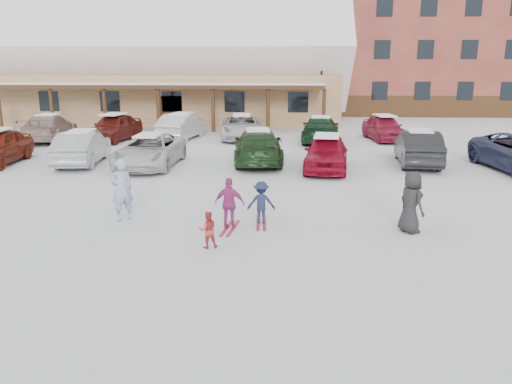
# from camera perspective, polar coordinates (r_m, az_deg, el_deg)

# --- Properties ---
(ground) EXTENTS (160.00, 160.00, 0.00)m
(ground) POSITION_cam_1_polar(r_m,az_deg,el_deg) (12.69, -1.61, -5.48)
(ground) COLOR silver
(ground) RESTS_ON ground
(day_lodge) EXTENTS (29.12, 12.50, 10.38)m
(day_lodge) POSITION_cam_1_polar(r_m,az_deg,el_deg) (41.09, -11.27, 13.58)
(day_lodge) COLOR tan
(day_lodge) RESTS_ON ground
(alpine_hotel) EXTENTS (31.48, 14.01, 21.48)m
(alpine_hotel) POSITION_cam_1_polar(r_m,az_deg,el_deg) (51.80, 18.98, 18.40)
(alpine_hotel) COLOR maroon
(alpine_hotel) RESTS_ON ground
(lamp_post) EXTENTS (0.50, 0.25, 6.01)m
(lamp_post) POSITION_cam_1_polar(r_m,az_deg,el_deg) (36.87, 7.49, 12.83)
(lamp_post) COLOR black
(lamp_post) RESTS_ON ground
(conifer_3) EXTENTS (3.96, 3.96, 9.18)m
(conifer_3) POSITION_cam_1_polar(r_m,az_deg,el_deg) (56.12, 8.54, 15.02)
(conifer_3) COLOR black
(conifer_3) RESTS_ON ground
(adult_skier) EXTENTS (0.78, 0.74, 1.79)m
(adult_skier) POSITION_cam_1_polar(r_m,az_deg,el_deg) (14.49, -15.11, 0.24)
(adult_skier) COLOR #88A5C2
(adult_skier) RESTS_ON ground
(toddler_red) EXTENTS (0.52, 0.46, 0.91)m
(toddler_red) POSITION_cam_1_polar(r_m,az_deg,el_deg) (12.07, -5.52, -4.31)
(toddler_red) COLOR #B73330
(toddler_red) RESTS_ON ground
(child_navy) EXTENTS (0.79, 0.48, 1.20)m
(child_navy) POSITION_cam_1_polar(r_m,az_deg,el_deg) (13.79, 0.60, -1.22)
(child_navy) COLOR #1B2142
(child_navy) RESTS_ON ground
(skis_child_navy) EXTENTS (0.26, 1.41, 0.03)m
(skis_child_navy) POSITION_cam_1_polar(r_m,az_deg,el_deg) (13.96, 0.60, -3.54)
(skis_child_navy) COLOR maroon
(skis_child_navy) RESTS_ON ground
(child_magenta) EXTENTS (0.86, 0.44, 1.41)m
(child_magenta) POSITION_cam_1_polar(r_m,az_deg,el_deg) (13.33, -3.04, -1.33)
(child_magenta) COLOR #A23079
(child_magenta) RESTS_ON ground
(skis_child_magenta) EXTENTS (0.37, 1.41, 0.03)m
(skis_child_magenta) POSITION_cam_1_polar(r_m,az_deg,el_deg) (13.54, -3.00, -4.14)
(skis_child_magenta) COLOR maroon
(skis_child_magenta) RESTS_ON ground
(bystander_dark) EXTENTS (0.82, 0.95, 1.65)m
(bystander_dark) POSITION_cam_1_polar(r_m,az_deg,el_deg) (13.63, 17.31, -1.11)
(bystander_dark) COLOR black
(bystander_dark) RESTS_ON ground
(parked_car_1) EXTENTS (2.07, 4.63, 1.48)m
(parked_car_1) POSITION_cam_1_polar(r_m,az_deg,el_deg) (23.49, -19.26, 4.82)
(parked_car_1) COLOR #A3A4A8
(parked_car_1) RESTS_ON ground
(parked_car_2) EXTENTS (2.40, 5.04, 1.39)m
(parked_car_2) POSITION_cam_1_polar(r_m,az_deg,el_deg) (22.12, -12.03, 4.64)
(parked_car_2) COLOR silver
(parked_car_2) RESTS_ON ground
(parked_car_3) EXTENTS (2.47, 5.31, 1.50)m
(parked_car_3) POSITION_cam_1_polar(r_m,az_deg,el_deg) (22.38, 0.23, 5.21)
(parked_car_3) COLOR #1A3517
(parked_car_3) RESTS_ON ground
(parked_car_4) EXTENTS (2.23, 4.48, 1.47)m
(parked_car_4) POSITION_cam_1_polar(r_m,az_deg,el_deg) (21.08, 8.03, 4.46)
(parked_car_4) COLOR maroon
(parked_car_4) RESTS_ON ground
(parked_car_5) EXTENTS (2.11, 4.75, 1.51)m
(parked_car_5) POSITION_cam_1_polar(r_m,az_deg,el_deg) (23.16, 18.01, 4.84)
(parked_car_5) COLOR black
(parked_car_5) RESTS_ON ground
(parked_car_7) EXTENTS (2.83, 5.46, 1.51)m
(parked_car_7) POSITION_cam_1_polar(r_m,az_deg,el_deg) (31.50, -22.55, 6.79)
(parked_car_7) COLOR gray
(parked_car_7) RESTS_ON ground
(parked_car_8) EXTENTS (2.55, 4.80, 1.55)m
(parked_car_8) POSITION_cam_1_polar(r_m,az_deg,el_deg) (30.23, -15.92, 7.10)
(parked_car_8) COLOR maroon
(parked_car_8) RESTS_ON ground
(parked_car_9) EXTENTS (2.33, 4.81, 1.52)m
(parked_car_9) POSITION_cam_1_polar(r_m,az_deg,el_deg) (30.17, -8.50, 7.44)
(parked_car_9) COLOR silver
(parked_car_9) RESTS_ON ground
(parked_car_10) EXTENTS (2.86, 5.38, 1.44)m
(parked_car_10) POSITION_cam_1_polar(r_m,az_deg,el_deg) (29.87, -1.66, 7.45)
(parked_car_10) COLOR silver
(parked_car_10) RESTS_ON ground
(parked_car_11) EXTENTS (2.49, 5.15, 1.45)m
(parked_car_11) POSITION_cam_1_polar(r_m,az_deg,el_deg) (28.79, 7.38, 7.08)
(parked_car_11) COLOR black
(parked_car_11) RESTS_ON ground
(parked_car_12) EXTENTS (2.25, 4.46, 1.46)m
(parked_car_12) POSITION_cam_1_polar(r_m,az_deg,el_deg) (30.28, 14.41, 7.12)
(parked_car_12) COLOR #A1203F
(parked_car_12) RESTS_ON ground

